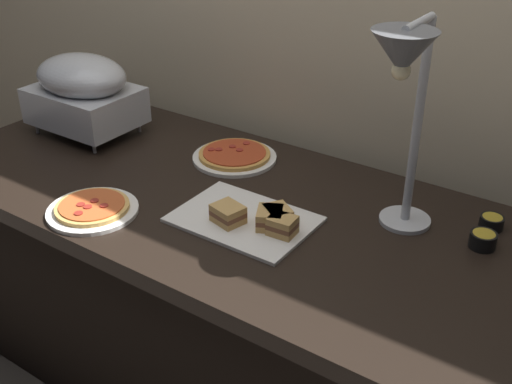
# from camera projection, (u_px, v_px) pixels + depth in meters

# --- Properties ---
(ground_plane) EXTENTS (8.00, 8.00, 0.00)m
(ground_plane) POSITION_uv_depth(u_px,v_px,m) (222.00, 380.00, 2.25)
(ground_plane) COLOR #4C443D
(back_wall) EXTENTS (4.40, 0.04, 2.40)m
(back_wall) POSITION_uv_depth(u_px,v_px,m) (306.00, 11.00, 2.03)
(back_wall) COLOR #C6B593
(back_wall) RESTS_ON ground_plane
(buffet_table) EXTENTS (1.90, 0.84, 0.76)m
(buffet_table) POSITION_uv_depth(u_px,v_px,m) (219.00, 293.00, 2.06)
(buffet_table) COLOR black
(buffet_table) RESTS_ON ground_plane
(chafing_dish) EXTENTS (0.37, 0.27, 0.28)m
(chafing_dish) POSITION_uv_depth(u_px,v_px,m) (83.00, 91.00, 2.20)
(chafing_dish) COLOR #B7BABF
(chafing_dish) RESTS_ON buffet_table
(heat_lamp) EXTENTS (0.15, 0.30, 0.57)m
(heat_lamp) POSITION_uv_depth(u_px,v_px,m) (405.00, 78.00, 1.43)
(heat_lamp) COLOR #B7BABF
(heat_lamp) RESTS_ON buffet_table
(pizza_plate_front) EXTENTS (0.28, 0.28, 0.03)m
(pizza_plate_front) POSITION_uv_depth(u_px,v_px,m) (234.00, 156.00, 2.08)
(pizza_plate_front) COLOR white
(pizza_plate_front) RESTS_ON buffet_table
(pizza_plate_center) EXTENTS (0.26, 0.26, 0.03)m
(pizza_plate_center) POSITION_uv_depth(u_px,v_px,m) (92.00, 209.00, 1.78)
(pizza_plate_center) COLOR white
(pizza_plate_center) RESTS_ON buffet_table
(sandwich_platter) EXTENTS (0.37, 0.27, 0.06)m
(sandwich_platter) POSITION_uv_depth(u_px,v_px,m) (253.00, 219.00, 1.71)
(sandwich_platter) COLOR white
(sandwich_platter) RESTS_ON buffet_table
(sauce_cup_near) EXTENTS (0.07, 0.07, 0.04)m
(sauce_cup_near) POSITION_uv_depth(u_px,v_px,m) (483.00, 240.00, 1.62)
(sauce_cup_near) COLOR black
(sauce_cup_near) RESTS_ON buffet_table
(sauce_cup_far) EXTENTS (0.06, 0.06, 0.04)m
(sauce_cup_far) POSITION_uv_depth(u_px,v_px,m) (492.00, 222.00, 1.70)
(sauce_cup_far) COLOR black
(sauce_cup_far) RESTS_ON buffet_table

